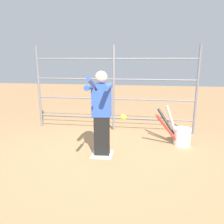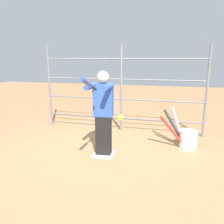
% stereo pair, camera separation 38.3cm
% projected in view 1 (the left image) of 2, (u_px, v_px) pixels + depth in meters
% --- Properties ---
extents(ground_plane, '(24.00, 24.00, 0.00)m').
position_uv_depth(ground_plane, '(102.00, 155.00, 4.35)').
color(ground_plane, '#9E754C').
extents(home_plate, '(0.40, 0.40, 0.02)m').
position_uv_depth(home_plate, '(102.00, 154.00, 4.35)').
color(home_plate, white).
rests_on(home_plate, ground).
extents(fence_backstop, '(4.17, 0.06, 2.20)m').
position_uv_depth(fence_backstop, '(114.00, 89.00, 5.63)').
color(fence_backstop, slate).
rests_on(fence_backstop, ground).
extents(batter, '(0.42, 0.58, 1.65)m').
position_uv_depth(batter, '(101.00, 112.00, 4.12)').
color(batter, black).
rests_on(batter, ground).
extents(baseball_bat_swinging, '(0.14, 0.82, 0.30)m').
position_uv_depth(baseball_bat_swinging, '(92.00, 84.00, 3.10)').
color(baseball_bat_swinging, black).
extents(softball_in_flight, '(0.10, 0.10, 0.10)m').
position_uv_depth(softball_in_flight, '(123.00, 117.00, 3.41)').
color(softball_in_flight, yellow).
extents(bat_bucket, '(0.81, 0.70, 0.89)m').
position_uv_depth(bat_bucket, '(180.00, 135.00, 4.80)').
color(bat_bucket, white).
rests_on(bat_bucket, ground).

